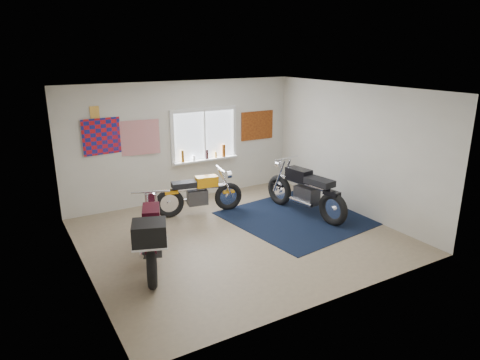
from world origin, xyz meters
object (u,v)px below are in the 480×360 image
black_chrome_bike (305,192)px  maroon_tourer (152,236)px  yellow_triumph (199,195)px  navy_rug (297,218)px

black_chrome_bike → maroon_tourer: black_chrome_bike is taller
yellow_triumph → black_chrome_bike: (1.90, -1.16, 0.08)m
navy_rug → yellow_triumph: (-1.63, 1.26, 0.41)m
black_chrome_bike → maroon_tourer: 3.62m
yellow_triumph → black_chrome_bike: bearing=-21.3°
yellow_triumph → black_chrome_bike: 2.23m
yellow_triumph → maroon_tourer: size_ratio=0.90×
navy_rug → yellow_triumph: yellow_triumph is taller
maroon_tourer → navy_rug: bearing=-60.2°
navy_rug → yellow_triumph: bearing=142.3°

